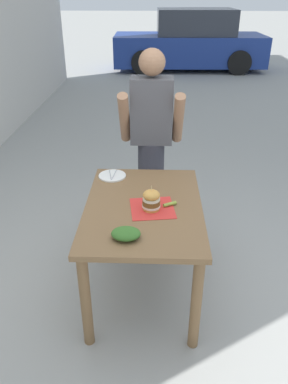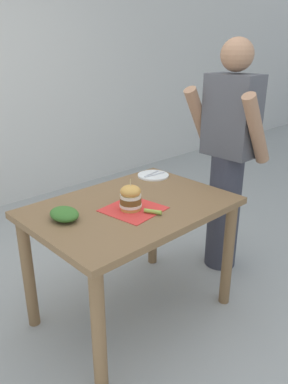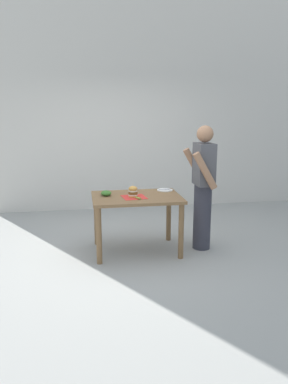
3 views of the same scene
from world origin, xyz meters
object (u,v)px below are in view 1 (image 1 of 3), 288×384
object	(u,v)px
diner_across_table	(151,143)
side_salad	(126,234)
patio_table	(144,220)
pickle_spear	(170,204)
side_plate_with_forks	(112,176)
sandwich	(151,200)
parked_car_mid_block	(190,43)

from	to	relation	value
diner_across_table	side_salad	bearing A→B (deg)	-95.73
patio_table	pickle_spear	world-z (taller)	pickle_spear
pickle_spear	diner_across_table	xyz separation A→B (m)	(-0.15, 0.91, 0.10)
side_plate_with_forks	side_salad	distance (m)	0.86
patio_table	sandwich	world-z (taller)	sandwich
side_salad	sandwich	bearing A→B (deg)	66.54
sandwich	pickle_spear	distance (m)	0.15
side_plate_with_forks	side_salad	bearing A→B (deg)	-78.19
patio_table	side_plate_with_forks	xyz separation A→B (m)	(-0.27, 0.44, 0.13)
pickle_spear	side_salad	size ratio (longest dim) A/B	0.55
sandwich	pickle_spear	bearing A→B (deg)	20.87
side_salad	diner_across_table	size ratio (longest dim) A/B	0.11
sandwich	side_salad	xyz separation A→B (m)	(-0.15, -0.34, -0.04)
side_salad	parked_car_mid_block	size ratio (longest dim) A/B	0.04
diner_across_table	side_plate_with_forks	bearing A→B (deg)	-123.85
sandwich	parked_car_mid_block	world-z (taller)	parked_car_mid_block
patio_table	side_plate_with_forks	distance (m)	0.53
pickle_spear	side_salad	distance (m)	0.48
sandwich	pickle_spear	size ratio (longest dim) A/B	1.82
side_salad	parked_car_mid_block	bearing A→B (deg)	83.42
patio_table	sandwich	xyz separation A→B (m)	(0.06, -0.06, 0.20)
side_plate_with_forks	diner_across_table	xyz separation A→B (m)	(0.31, 0.46, 0.11)
parked_car_mid_block	patio_table	bearing A→B (deg)	-96.30
sandwich	side_salad	bearing A→B (deg)	-113.46
side_salad	parked_car_mid_block	world-z (taller)	parked_car_mid_block
patio_table	side_salad	xyz separation A→B (m)	(-0.09, -0.40, 0.16)
pickle_spear	parked_car_mid_block	size ratio (longest dim) A/B	0.02
sandwich	diner_across_table	size ratio (longest dim) A/B	0.11
sandwich	side_plate_with_forks	xyz separation A→B (m)	(-0.32, 0.50, -0.07)
sandwich	side_salad	world-z (taller)	sandwich
sandwich	side_plate_with_forks	size ratio (longest dim) A/B	0.82
parked_car_mid_block	sandwich	bearing A→B (deg)	-95.92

